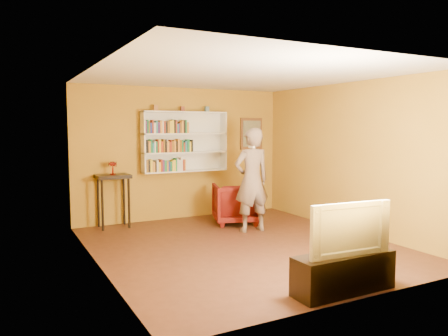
{
  "coord_description": "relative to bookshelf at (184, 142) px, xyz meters",
  "views": [
    {
      "loc": [
        -3.44,
        -5.93,
        1.89
      ],
      "look_at": [
        0.06,
        0.75,
        1.19
      ],
      "focal_mm": 35.0,
      "sensor_mm": 36.0,
      "label": 1
    }
  ],
  "objects": [
    {
      "name": "ornament_centre",
      "position": [
        -0.05,
        -0.06,
        0.67
      ],
      "size": [
        0.07,
        0.07,
        0.1
      ],
      "primitive_type": "cube",
      "color": "brown",
      "rests_on": "bookshelf"
    },
    {
      "name": "room_shell",
      "position": [
        0.0,
        -2.41,
        -0.58
      ],
      "size": [
        5.3,
        5.8,
        2.88
      ],
      "color": "#422315",
      "rests_on": "ground"
    },
    {
      "name": "ornament_right",
      "position": [
        0.5,
        -0.06,
        0.67
      ],
      "size": [
        0.08,
        0.08,
        0.11
      ],
      "primitive_type": "cube",
      "color": "slate",
      "rests_on": "bookshelf"
    },
    {
      "name": "console_table",
      "position": [
        -1.51,
        -0.16,
        -0.76
      ],
      "size": [
        0.62,
        0.47,
        1.01
      ],
      "color": "black",
      "rests_on": "ground"
    },
    {
      "name": "ornament_left",
      "position": [
        -0.62,
        -0.06,
        0.68
      ],
      "size": [
        0.08,
        0.08,
        0.11
      ],
      "primitive_type": "cube",
      "color": "#AC6B31",
      "rests_on": "bookshelf"
    },
    {
      "name": "books_row_lower",
      "position": [
        -0.45,
        -0.11,
        -0.47
      ],
      "size": [
        0.82,
        0.19,
        0.27
      ],
      "color": "brown",
      "rests_on": "bookshelf"
    },
    {
      "name": "books_row_middle",
      "position": [
        -0.37,
        -0.11,
        -0.08
      ],
      "size": [
        0.99,
        0.19,
        0.27
      ],
      "color": "black",
      "rests_on": "bookshelf"
    },
    {
      "name": "bookshelf",
      "position": [
        0.0,
        0.0,
        0.0
      ],
      "size": [
        1.8,
        0.29,
        1.23
      ],
      "color": "white",
      "rests_on": "room_shell"
    },
    {
      "name": "television",
      "position": [
        0.04,
        -4.66,
        -0.84
      ],
      "size": [
        1.06,
        0.22,
        0.61
      ],
      "primitive_type": "imported",
      "rotation": [
        0.0,
        0.0,
        -0.08
      ],
      "color": "black",
      "rests_on": "tv_cabinet"
    },
    {
      "name": "armchair",
      "position": [
        0.71,
        -0.92,
        -1.2
      ],
      "size": [
        1.08,
        1.1,
        0.79
      ],
      "primitive_type": "imported",
      "rotation": [
        0.0,
        0.0,
        2.81
      ],
      "color": "#4A0506",
      "rests_on": "ground"
    },
    {
      "name": "books_row_upper",
      "position": [
        -0.39,
        -0.11,
        0.3
      ],
      "size": [
        0.9,
        0.19,
        0.27
      ],
      "color": "#4D2061",
      "rests_on": "bookshelf"
    },
    {
      "name": "game_remote",
      "position": [
        0.48,
        -1.9,
        -0.04
      ],
      "size": [
        0.04,
        0.15,
        0.04
      ],
      "primitive_type": "cube",
      "color": "white",
      "rests_on": "person"
    },
    {
      "name": "framed_painting",
      "position": [
        1.65,
        0.05,
        0.16
      ],
      "size": [
        0.55,
        0.05,
        0.7
      ],
      "color": "brown",
      "rests_on": "room_shell"
    },
    {
      "name": "person",
      "position": [
        0.65,
        -1.63,
        -0.65
      ],
      "size": [
        0.71,
        0.49,
        1.88
      ],
      "primitive_type": "imported",
      "rotation": [
        0.0,
        0.0,
        3.09
      ],
      "color": "#705D52",
      "rests_on": "ground"
    },
    {
      "name": "ruby_lustre",
      "position": [
        -1.51,
        -0.16,
        -0.41
      ],
      "size": [
        0.16,
        0.15,
        0.25
      ],
      "color": "maroon",
      "rests_on": "console_table"
    },
    {
      "name": "tv_cabinet",
      "position": [
        0.04,
        -4.66,
        -1.37
      ],
      "size": [
        1.26,
        0.38,
        0.45
      ],
      "primitive_type": "cube",
      "color": "black",
      "rests_on": "ground"
    }
  ]
}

